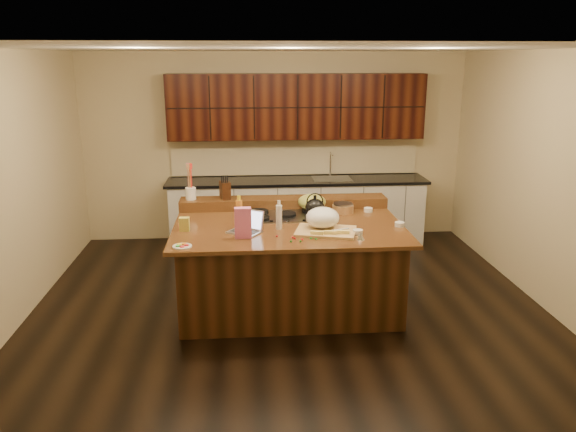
{
  "coord_description": "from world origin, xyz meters",
  "views": [
    {
      "loc": [
        -0.45,
        -5.63,
        2.61
      ],
      "look_at": [
        0.0,
        0.05,
        1.0
      ],
      "focal_mm": 35.0,
      "sensor_mm": 36.0,
      "label": 1
    }
  ],
  "objects": [
    {
      "name": "gumdrop_12",
      "position": [
        0.23,
        -0.41,
        0.93
      ],
      "size": [
        0.02,
        0.02,
        0.02
      ],
      "primitive_type": "ellipsoid",
      "color": "red",
      "rests_on": "island"
    },
    {
      "name": "kitchen_timer",
      "position": [
        0.65,
        -0.56,
        0.96
      ],
      "size": [
        0.09,
        0.09,
        0.07
      ],
      "primitive_type": "cone",
      "rotation": [
        0.0,
        0.0,
        0.12
      ],
      "color": "silver",
      "rests_on": "island"
    },
    {
      "name": "gumdrop_9",
      "position": [
        0.21,
        -0.45,
        0.93
      ],
      "size": [
        0.02,
        0.02,
        0.02
      ],
      "primitive_type": "ellipsoid",
      "color": "#198C26",
      "rests_on": "island"
    },
    {
      "name": "gumdrop_5",
      "position": [
        0.18,
        -0.51,
        0.93
      ],
      "size": [
        0.02,
        0.02,
        0.02
      ],
      "primitive_type": "ellipsoid",
      "color": "#198C26",
      "rests_on": "island"
    },
    {
      "name": "candy_plate",
      "position": [
        -1.04,
        -0.64,
        0.93
      ],
      "size": [
        0.21,
        0.21,
        0.01
      ],
      "primitive_type": "cylinder",
      "rotation": [
        0.0,
        0.0,
        0.17
      ],
      "color": "white",
      "rests_on": "island"
    },
    {
      "name": "back_ledge",
      "position": [
        0.0,
        0.7,
        0.98
      ],
      "size": [
        2.4,
        0.3,
        0.12
      ],
      "primitive_type": "cube",
      "color": "black",
      "rests_on": "island"
    },
    {
      "name": "package_box",
      "position": [
        -1.07,
        -0.13,
        0.99
      ],
      "size": [
        0.1,
        0.07,
        0.14
      ],
      "primitive_type": "cube",
      "rotation": [
        0.0,
        0.0,
        -0.05
      ],
      "color": "gold",
      "rests_on": "island"
    },
    {
      "name": "gumdrop_11",
      "position": [
        0.19,
        -0.45,
        0.93
      ],
      "size": [
        0.02,
        0.02,
        0.02
      ],
      "primitive_type": "ellipsoid",
      "color": "#198C26",
      "rests_on": "island"
    },
    {
      "name": "back_counter",
      "position": [
        0.3,
        2.23,
        0.98
      ],
      "size": [
        3.7,
        0.66,
        2.4
      ],
      "color": "silver",
      "rests_on": "ground"
    },
    {
      "name": "gumdrop_10",
      "position": [
        0.09,
        -0.53,
        0.93
      ],
      "size": [
        0.02,
        0.02,
        0.02
      ],
      "primitive_type": "ellipsoid",
      "color": "red",
      "rests_on": "island"
    },
    {
      "name": "kettle",
      "position": [
        0.3,
        0.17,
        1.06
      ],
      "size": [
        0.21,
        0.21,
        0.19
      ],
      "primitive_type": "ellipsoid",
      "rotation": [
        0.0,
        0.0,
        0.0
      ],
      "color": "black",
      "rests_on": "cooktop"
    },
    {
      "name": "ramekin_a",
      "position": [
        0.66,
        -0.38,
        0.94
      ],
      "size": [
        0.1,
        0.1,
        0.04
      ],
      "primitive_type": "cylinder",
      "rotation": [
        0.0,
        0.0,
        -0.03
      ],
      "color": "white",
      "rests_on": "island"
    },
    {
      "name": "knife_block",
      "position": [
        -0.68,
        0.7,
        1.14
      ],
      "size": [
        0.14,
        0.18,
        0.2
      ],
      "primitive_type": "cube",
      "rotation": [
        0.0,
        0.0,
        0.27
      ],
      "color": "black",
      "rests_on": "back_ledge"
    },
    {
      "name": "green_bowl",
      "position": [
        0.3,
        0.43,
        1.05
      ],
      "size": [
        0.41,
        0.41,
        0.17
      ],
      "primitive_type": "ellipsoid",
      "rotation": [
        0.0,
        0.0,
        0.39
      ],
      "color": "olive",
      "rests_on": "cooktop"
    },
    {
      "name": "room",
      "position": [
        0.0,
        0.0,
        1.35
      ],
      "size": [
        5.52,
        5.02,
        2.72
      ],
      "color": "black",
      "rests_on": "ground"
    },
    {
      "name": "gumdrop_3",
      "position": [
        -0.02,
        -0.58,
        0.93
      ],
      "size": [
        0.02,
        0.02,
        0.02
      ],
      "primitive_type": "ellipsoid",
      "color": "#198C26",
      "rests_on": "island"
    },
    {
      "name": "gumdrop_6",
      "position": [
        0.08,
        -0.43,
        0.93
      ],
      "size": [
        0.02,
        0.02,
        0.02
      ],
      "primitive_type": "ellipsoid",
      "color": "red",
      "rests_on": "island"
    },
    {
      "name": "wooden_tray",
      "position": [
        0.34,
        -0.24,
        1.03
      ],
      "size": [
        0.68,
        0.56,
        0.24
      ],
      "rotation": [
        0.0,
        0.0,
        -0.26
      ],
      "color": "tan",
      "rests_on": "island"
    },
    {
      "name": "gumdrop_0",
      "position": [
        -0.15,
        -0.41,
        0.93
      ],
      "size": [
        0.02,
        0.02,
        0.02
      ],
      "primitive_type": "ellipsoid",
      "color": "red",
      "rests_on": "island"
    },
    {
      "name": "utensil_crock",
      "position": [
        -1.07,
        0.7,
        1.11
      ],
      "size": [
        0.15,
        0.15,
        0.14
      ],
      "primitive_type": "cylinder",
      "rotation": [
        0.0,
        0.0,
        0.32
      ],
      "color": "white",
      "rests_on": "back_ledge"
    },
    {
      "name": "gumdrop_7",
      "position": [
        0.07,
        -0.59,
        0.93
      ],
      "size": [
        0.02,
        0.02,
        0.02
      ],
      "primitive_type": "ellipsoid",
      "color": "#198C26",
      "rests_on": "island"
    },
    {
      "name": "pink_bag",
      "position": [
        -0.47,
        -0.41,
        1.07
      ],
      "size": [
        0.16,
        0.09,
        0.3
      ],
      "primitive_type": "cube",
      "rotation": [
        0.0,
        0.0,
        0.03
      ],
      "color": "#D46499",
      "rests_on": "island"
    },
    {
      "name": "gumdrop_4",
      "position": [
        0.0,
        -0.46,
        0.93
      ],
      "size": [
        0.02,
        0.02,
        0.02
      ],
      "primitive_type": "ellipsoid",
      "color": "red",
      "rests_on": "island"
    },
    {
      "name": "laptop",
      "position": [
        -0.44,
        -0.21,
        0.98
      ],
      "size": [
        0.4,
        0.38,
        0.22
      ],
      "rotation": [
        0.0,
        0.0,
        -0.59
      ],
      "color": "#B7B7BC",
      "rests_on": "island"
    },
    {
      "name": "vinegar_bottle",
      "position": [
        -0.11,
        -0.14,
        1.04
      ],
      "size": [
        0.07,
        0.07,
        0.25
      ],
      "primitive_type": "cylinder",
      "rotation": [
        0.0,
        0.0,
        0.07
      ],
      "color": "silver",
      "rests_on": "island"
    },
    {
      "name": "island",
      "position": [
        0.0,
        0.0,
        0.46
      ],
      "size": [
        2.4,
        1.6,
        0.92
      ],
      "color": "black",
      "rests_on": "ground"
    },
    {
      "name": "gumdrop_2",
      "position": [
        0.02,
        -0.5,
        0.93
      ],
      "size": [
        0.02,
        0.02,
        0.02
      ],
      "primitive_type": "ellipsoid",
      "color": "red",
      "rests_on": "island"
    },
    {
      "name": "strainer_bowl",
      "position": [
        0.66,
        0.43,
        0.97
      ],
      "size": [
        0.3,
        0.3,
        0.09
      ],
      "primitive_type": "cylinder",
      "rotation": [
        0.0,
        0.0,
        0.32
      ],
      "color": "#996B3F",
      "rests_on": "island"
    },
    {
      "name": "oil_bottle",
      "position": [
        -0.51,
        0.02,
        1.06
      ],
      "size": [
        0.09,
        0.09,
        0.27
      ],
      "primitive_type": "cylinder",
      "rotation": [
        0.0,
        0.0,
        -0.27
      ],
      "color": "orange",
      "rests_on": "island"
    },
    {
      "name": "ramekin_b",
      "position": [
        1.15,
        -0.15,
        0.94
      ],
      "size": [
        0.1,
        0.1,
        0.04
      ],
      "primitive_type": "cylinder",
      "rotation": [
        0.0,
        0.0,
        -0.05
      ],
      "color": "white",
      "rests_on": "island"
    },
    {
      "name": "cooktop",
      "position": [
        0.0,
        0.3,
        0.94
      ],
      "size": [
        0.92,
        0.52,
        0.05
      ],
      "color": "gray",
      "rests_on": "island"
    },
    {
      "name": "ramekin_c",
      "position": [
        0.95,
        0.44,
        0.94
      ],
      "size": [
        0.11,
        0.11,
        0.04
      ],
      "primitive_type": "cylinder",
      "rotation": [
        0.0,
        0.0,
        -0.06
      ],
      "color": "white",
      "rests_on": "island"
    },
    {
      "name": "gumdrop_1",
      "position": [
        0.22,
        -0.53,
        0.93
      ],
      "size": [
        0.02,
        0.02,
        0.02
      ],
      "primitive_type": "ellipsoid",
      "color": "#198C26",
      "rests_on": "island"
    },
    {
      "name": "gumdrop_8",
      "position": [
        0.04,
        -0.4,
        0.93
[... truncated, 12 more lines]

